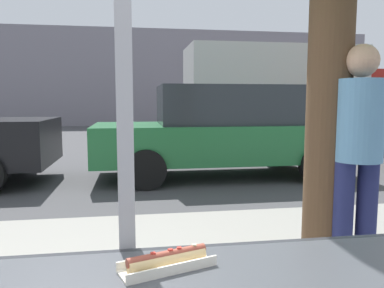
% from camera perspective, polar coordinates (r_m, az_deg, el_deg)
% --- Properties ---
extents(ground_plane, '(60.00, 60.00, 0.00)m').
position_cam_1_polar(ground_plane, '(9.20, -8.92, -2.25)').
color(ground_plane, '#424244').
extents(sidewalk_strip, '(16.00, 2.80, 0.14)m').
position_cam_1_polar(sidewalk_strip, '(3.00, -8.94, -19.69)').
color(sidewalk_strip, gray).
rests_on(sidewalk_strip, ground).
extents(building_facade_far, '(28.00, 1.20, 5.41)m').
position_cam_1_polar(building_facade_far, '(22.20, -9.04, 9.84)').
color(building_facade_far, gray).
rests_on(building_facade_far, ground).
extents(hotdog_tray_near, '(0.27, 0.17, 0.05)m').
position_cam_1_polar(hotdog_tray_near, '(1.07, -3.75, -17.14)').
color(hotdog_tray_near, silver).
rests_on(hotdog_tray_near, window_counter).
extents(parked_car_green, '(4.64, 1.94, 1.66)m').
position_cam_1_polar(parked_car_green, '(6.95, 4.81, 2.01)').
color(parked_car_green, '#236B38').
rests_on(parked_car_green, ground).
extents(box_truck, '(7.10, 2.44, 3.04)m').
position_cam_1_polar(box_truck, '(12.55, 14.97, 7.50)').
color(box_truck, beige).
rests_on(box_truck, ground).
extents(pedestrian, '(0.32, 0.32, 1.63)m').
position_cam_1_polar(pedestrian, '(2.82, 23.78, -0.51)').
color(pedestrian, navy).
rests_on(pedestrian, sidewalk_strip).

